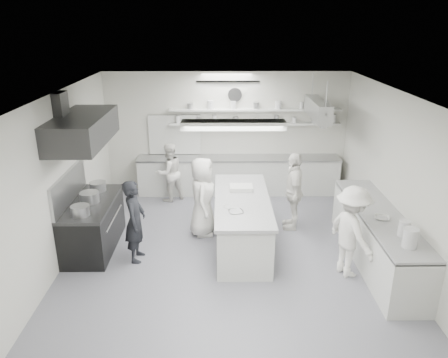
{
  "coord_description": "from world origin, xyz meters",
  "views": [
    {
      "loc": [
        -0.17,
        -7.04,
        4.17
      ],
      "look_at": [
        -0.09,
        0.6,
        1.33
      ],
      "focal_mm": 34.56,
      "sensor_mm": 36.0,
      "label": 1
    }
  ],
  "objects_px": {
    "back_counter": "(238,175)",
    "cook_stove": "(135,221)",
    "prep_island": "(242,223)",
    "cook_back": "(169,172)",
    "stove": "(93,226)",
    "right_counter": "(377,239)"
  },
  "relations": [
    {
      "from": "back_counter",
      "to": "cook_stove",
      "type": "bearing_deg",
      "value": -121.61
    },
    {
      "from": "prep_island",
      "to": "cook_back",
      "type": "relative_size",
      "value": 1.78
    },
    {
      "from": "stove",
      "to": "prep_island",
      "type": "xyz_separation_m",
      "value": [
        2.85,
        0.05,
        0.02
      ]
    },
    {
      "from": "stove",
      "to": "cook_stove",
      "type": "relative_size",
      "value": 1.17
    },
    {
      "from": "stove",
      "to": "back_counter",
      "type": "height_order",
      "value": "back_counter"
    },
    {
      "from": "right_counter",
      "to": "cook_stove",
      "type": "height_order",
      "value": "cook_stove"
    },
    {
      "from": "right_counter",
      "to": "cook_stove",
      "type": "xyz_separation_m",
      "value": [
        -4.35,
        0.15,
        0.3
      ]
    },
    {
      "from": "right_counter",
      "to": "prep_island",
      "type": "distance_m",
      "value": 2.49
    },
    {
      "from": "prep_island",
      "to": "right_counter",
      "type": "bearing_deg",
      "value": -15.15
    },
    {
      "from": "back_counter",
      "to": "cook_back",
      "type": "height_order",
      "value": "cook_back"
    },
    {
      "from": "back_counter",
      "to": "prep_island",
      "type": "relative_size",
      "value": 1.95
    },
    {
      "from": "stove",
      "to": "right_counter",
      "type": "bearing_deg",
      "value": -6.52
    },
    {
      "from": "stove",
      "to": "back_counter",
      "type": "distance_m",
      "value": 4.03
    },
    {
      "from": "back_counter",
      "to": "cook_back",
      "type": "relative_size",
      "value": 3.48
    },
    {
      "from": "right_counter",
      "to": "cook_stove",
      "type": "bearing_deg",
      "value": 177.98
    },
    {
      "from": "cook_stove",
      "to": "prep_island",
      "type": "bearing_deg",
      "value": -73.54
    },
    {
      "from": "back_counter",
      "to": "right_counter",
      "type": "distance_m",
      "value": 4.13
    },
    {
      "from": "right_counter",
      "to": "cook_back",
      "type": "bearing_deg",
      "value": 144.11
    },
    {
      "from": "prep_island",
      "to": "cook_stove",
      "type": "height_order",
      "value": "cook_stove"
    },
    {
      "from": "right_counter",
      "to": "prep_island",
      "type": "xyz_separation_m",
      "value": [
        -2.4,
        0.65,
        0.0
      ]
    },
    {
      "from": "back_counter",
      "to": "right_counter",
      "type": "xyz_separation_m",
      "value": [
        2.35,
        -3.4,
        0.01
      ]
    },
    {
      "from": "back_counter",
      "to": "prep_island",
      "type": "height_order",
      "value": "prep_island"
    }
  ]
}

